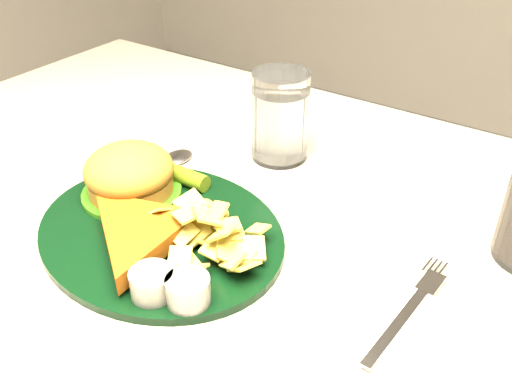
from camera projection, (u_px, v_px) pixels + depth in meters
dinner_plate at (158, 211)px, 0.60m from camera, size 0.33×0.29×0.07m
water_glass at (280, 117)px, 0.73m from camera, size 0.08×0.08×0.12m
fork_napkin at (399, 321)px, 0.50m from camera, size 0.12×0.15×0.01m
spoon at (143, 185)px, 0.69m from camera, size 0.08×0.16×0.01m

